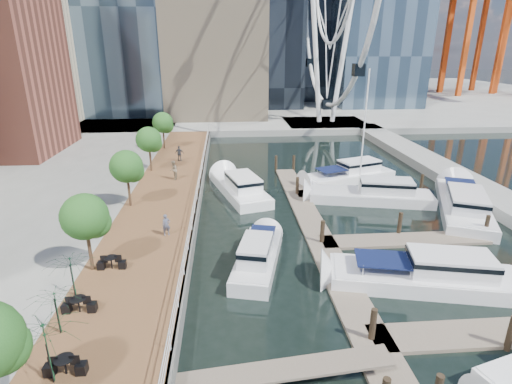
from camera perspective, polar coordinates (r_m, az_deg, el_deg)
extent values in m
plane|color=black|center=(21.51, 6.32, -17.44)|extent=(520.00, 520.00, 0.00)
cube|color=brown|center=(34.59, -13.16, -1.94)|extent=(6.00, 60.00, 1.00)
cube|color=#595954|center=(34.24, -8.20, -1.83)|extent=(0.25, 60.00, 1.00)
cube|color=gray|center=(119.51, -2.77, 13.68)|extent=(200.00, 114.00, 1.00)
cube|color=gray|center=(45.44, 27.05, 1.59)|extent=(4.00, 60.00, 1.00)
cube|color=gray|center=(72.10, 9.88, 9.46)|extent=(14.00, 12.00, 1.00)
cube|color=#6D6051|center=(30.44, 8.50, -5.50)|extent=(2.00, 32.00, 0.20)
cube|color=#6D6051|center=(23.28, 30.75, -16.96)|extent=(12.00, 2.00, 0.20)
cube|color=#6D6051|center=(30.63, 20.41, -6.43)|extent=(12.00, 2.00, 0.20)
cube|color=#6D6051|center=(39.17, 14.55, -0.11)|extent=(12.00, 2.00, 0.20)
cube|color=#BCAD8E|center=(74.30, -32.14, 18.46)|extent=(14.00, 16.00, 28.00)
cylinder|color=white|center=(70.45, 8.46, 20.35)|extent=(0.80, 0.80, 26.00)
cylinder|color=white|center=(71.68, 12.61, 20.09)|extent=(0.80, 0.80, 26.00)
cylinder|color=#3F2B1C|center=(24.69, -22.64, -7.74)|extent=(0.20, 0.20, 2.40)
sphere|color=#265B1E|center=(23.86, -23.29, -3.24)|extent=(2.60, 2.60, 2.60)
cylinder|color=#3F2B1C|center=(33.56, -17.67, 0.05)|extent=(0.20, 0.20, 2.40)
sphere|color=#265B1E|center=(32.94, -18.05, 3.49)|extent=(2.60, 2.60, 2.60)
cylinder|color=#3F2B1C|center=(42.92, -14.84, 4.53)|extent=(0.20, 0.20, 2.40)
sphere|color=#265B1E|center=(42.44, -15.09, 7.26)|extent=(2.60, 2.60, 2.60)
cylinder|color=#3F2B1C|center=(52.52, -13.01, 7.38)|extent=(0.20, 0.20, 2.40)
sphere|color=#265B1E|center=(52.13, -13.19, 9.63)|extent=(2.60, 2.60, 2.60)
imported|color=#494D62|center=(27.76, -12.71, -4.60)|extent=(0.63, 0.52, 1.50)
imported|color=#7F6F57|center=(39.46, -11.70, 3.07)|extent=(0.74, 0.93, 1.88)
imported|color=#2D3038|center=(46.14, -10.88, 5.44)|extent=(1.08, 0.64, 1.73)
imported|color=#103E20|center=(17.64, -27.62, -19.75)|extent=(3.34, 3.40, 2.75)
imported|color=#0E341B|center=(20.22, -26.59, -15.17)|extent=(2.90, 2.93, 2.16)
imported|color=#0D321D|center=(22.59, -24.82, -10.90)|extent=(3.26, 3.29, 2.27)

